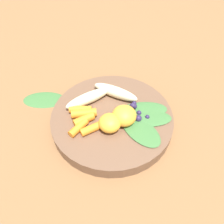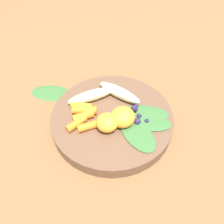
# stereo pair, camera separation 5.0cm
# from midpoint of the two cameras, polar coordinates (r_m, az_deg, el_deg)

# --- Properties ---
(ground_plane) EXTENTS (2.40, 2.40, 0.00)m
(ground_plane) POSITION_cam_midpoint_polar(r_m,az_deg,el_deg) (0.53, 2.70, -3.01)
(ground_plane) COLOR brown
(bowl) EXTENTS (0.27, 0.27, 0.03)m
(bowl) POSITION_cam_midpoint_polar(r_m,az_deg,el_deg) (0.52, 2.75, -1.98)
(bowl) COLOR brown
(bowl) RESTS_ON ground_plane
(banana_peeled_left) EXTENTS (0.12, 0.07, 0.03)m
(banana_peeled_left) POSITION_cam_midpoint_polar(r_m,az_deg,el_deg) (0.53, -2.51, 3.95)
(banana_peeled_left) COLOR beige
(banana_peeled_left) RESTS_ON bowl
(banana_peeled_right) EXTENTS (0.04, 0.12, 0.03)m
(banana_peeled_right) POSITION_cam_midpoint_polar(r_m,az_deg,el_deg) (0.54, 4.48, 4.75)
(banana_peeled_right) COLOR beige
(banana_peeled_right) RESTS_ON bowl
(orange_segment_near) EXTENTS (0.05, 0.05, 0.04)m
(orange_segment_near) POSITION_cam_midpoint_polar(r_m,az_deg,el_deg) (0.48, 5.61, -1.45)
(orange_segment_near) COLOR #F4A833
(orange_segment_near) RESTS_ON bowl
(orange_segment_far) EXTENTS (0.05, 0.05, 0.04)m
(orange_segment_far) POSITION_cam_midpoint_polar(r_m,az_deg,el_deg) (0.47, 1.81, -2.83)
(orange_segment_far) COLOR #F4A833
(orange_segment_far) RESTS_ON bowl
(carrot_front) EXTENTS (0.04, 0.05, 0.02)m
(carrot_front) POSITION_cam_midpoint_polar(r_m,az_deg,el_deg) (0.52, -4.83, 1.35)
(carrot_front) COLOR orange
(carrot_front) RESTS_ON bowl
(carrot_mid_left) EXTENTS (0.05, 0.05, 0.02)m
(carrot_mid_left) POSITION_cam_midpoint_polar(r_m,az_deg,el_deg) (0.51, -4.12, 0.32)
(carrot_mid_left) COLOR orange
(carrot_mid_left) RESTS_ON bowl
(carrot_mid_right) EXTENTS (0.05, 0.03, 0.02)m
(carrot_mid_right) POSITION_cam_midpoint_polar(r_m,az_deg,el_deg) (0.50, -4.41, -1.23)
(carrot_mid_right) COLOR orange
(carrot_mid_right) RESTS_ON bowl
(carrot_rear) EXTENTS (0.05, 0.02, 0.02)m
(carrot_rear) POSITION_cam_midpoint_polar(r_m,az_deg,el_deg) (0.49, -6.03, -3.07)
(carrot_rear) COLOR orange
(carrot_rear) RESTS_ON bowl
(carrot_small) EXTENTS (0.05, 0.03, 0.02)m
(carrot_small) POSITION_cam_midpoint_polar(r_m,az_deg,el_deg) (0.48, -2.95, -3.70)
(carrot_small) COLOR orange
(carrot_small) RESTS_ON bowl
(blueberry_pile) EXTENTS (0.06, 0.06, 0.02)m
(blueberry_pile) POSITION_cam_midpoint_polar(r_m,az_deg,el_deg) (0.50, 8.28, -0.86)
(blueberry_pile) COLOR #2D234C
(blueberry_pile) RESTS_ON bowl
(coconut_shred_patch) EXTENTS (0.05, 0.05, 0.00)m
(coconut_shred_patch) POSITION_cam_midpoint_polar(r_m,az_deg,el_deg) (0.50, 9.97, -3.24)
(coconut_shred_patch) COLOR white
(coconut_shred_patch) RESTS_ON bowl
(kale_leaf_left) EXTENTS (0.08, 0.12, 0.01)m
(kale_leaf_left) POSITION_cam_midpoint_polar(r_m,az_deg,el_deg) (0.48, 9.15, -5.66)
(kale_leaf_left) COLOR #3D7038
(kale_leaf_left) RESTS_ON bowl
(kale_leaf_right) EXTENTS (0.12, 0.14, 0.01)m
(kale_leaf_right) POSITION_cam_midpoint_polar(r_m,az_deg,el_deg) (0.50, 10.33, -2.43)
(kale_leaf_right) COLOR #3D7038
(kale_leaf_right) RESTS_ON bowl
(kale_leaf_rear) EXTENTS (0.11, 0.11, 0.01)m
(kale_leaf_rear) POSITION_cam_midpoint_polar(r_m,az_deg,el_deg) (0.52, 10.95, -0.51)
(kale_leaf_rear) COLOR #3D7038
(kale_leaf_rear) RESTS_ON bowl
(kale_leaf_stray) EXTENTS (0.11, 0.12, 0.01)m
(kale_leaf_stray) POSITION_cam_midpoint_polar(r_m,az_deg,el_deg) (0.61, -12.77, 4.70)
(kale_leaf_stray) COLOR #3D7038
(kale_leaf_stray) RESTS_ON ground_plane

